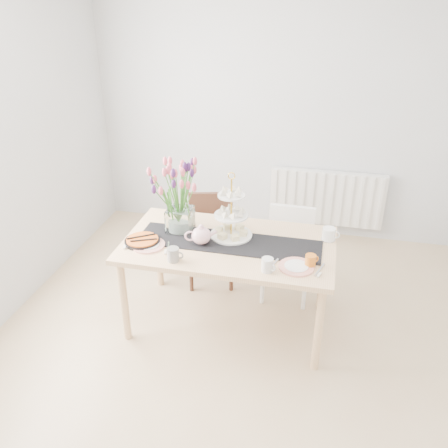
% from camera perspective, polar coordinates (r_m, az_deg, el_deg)
% --- Properties ---
extents(room_shell, '(4.50, 4.50, 4.50)m').
position_cam_1_polar(room_shell, '(2.88, 2.29, 1.97)').
color(room_shell, tan).
rests_on(room_shell, ground).
extents(radiator, '(1.20, 0.08, 0.60)m').
position_cam_1_polar(radiator, '(5.18, 12.22, 3.08)').
color(radiator, white).
rests_on(radiator, room_shell).
extents(dining_table, '(1.60, 0.90, 0.75)m').
position_cam_1_polar(dining_table, '(3.64, 0.57, -3.30)').
color(dining_table, tan).
rests_on(dining_table, ground).
extents(chair_brown, '(0.49, 0.49, 0.81)m').
position_cam_1_polar(chair_brown, '(4.35, -1.58, -0.93)').
color(chair_brown, '#351D13').
rests_on(chair_brown, ground).
extents(chair_white, '(0.40, 0.40, 0.80)m').
position_cam_1_polar(chair_white, '(4.18, 7.84, -2.62)').
color(chair_white, white).
rests_on(chair_white, ground).
extents(table_runner, '(1.40, 0.35, 0.01)m').
position_cam_1_polar(table_runner, '(3.60, 0.57, -2.20)').
color(table_runner, black).
rests_on(table_runner, dining_table).
extents(tulip_vase, '(0.70, 0.70, 0.60)m').
position_cam_1_polar(tulip_vase, '(3.62, -5.49, 4.59)').
color(tulip_vase, silver).
rests_on(tulip_vase, dining_table).
extents(cake_stand, '(0.33, 0.33, 0.48)m').
position_cam_1_polar(cake_stand, '(3.62, 0.87, 0.40)').
color(cake_stand, gold).
rests_on(cake_stand, dining_table).
extents(teapot, '(0.29, 0.26, 0.16)m').
position_cam_1_polar(teapot, '(3.55, -2.76, -1.40)').
color(teapot, silver).
rests_on(teapot, dining_table).
extents(cream_jug, '(0.11, 0.11, 0.10)m').
position_cam_1_polar(cream_jug, '(3.71, 12.48, -1.19)').
color(cream_jug, white).
rests_on(cream_jug, dining_table).
extents(tart_tin, '(0.27, 0.27, 0.03)m').
position_cam_1_polar(tart_tin, '(3.65, -9.79, -2.00)').
color(tart_tin, black).
rests_on(tart_tin, dining_table).
extents(mug_grey, '(0.09, 0.09, 0.10)m').
position_cam_1_polar(mug_grey, '(3.37, -6.14, -3.68)').
color(mug_grey, gray).
rests_on(mug_grey, dining_table).
extents(mug_white, '(0.12, 0.12, 0.10)m').
position_cam_1_polar(mug_white, '(3.26, 5.23, -4.92)').
color(mug_white, silver).
rests_on(mug_white, dining_table).
extents(mug_orange, '(0.11, 0.11, 0.09)m').
position_cam_1_polar(mug_orange, '(3.35, 10.36, -4.38)').
color(mug_orange, orange).
rests_on(mug_orange, dining_table).
extents(plate_left, '(0.32, 0.32, 0.01)m').
position_cam_1_polar(plate_left, '(3.61, -9.10, -2.52)').
color(plate_left, white).
rests_on(plate_left, dining_table).
extents(plate_right, '(0.31, 0.31, 0.01)m').
position_cam_1_polar(plate_right, '(3.34, 8.70, -5.11)').
color(plate_right, silver).
rests_on(plate_right, dining_table).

